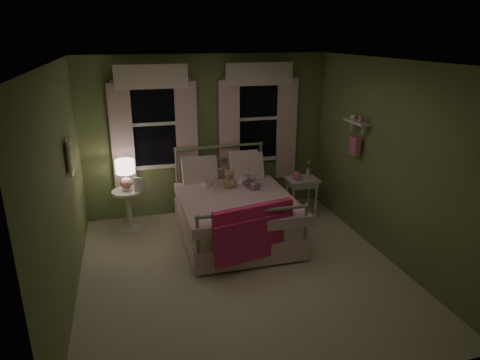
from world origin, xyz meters
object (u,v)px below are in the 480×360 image
object	(u,v)px
child_left	(209,171)
teddy_bear	(229,180)
nightstand_left	(128,205)
table_lamp	(125,171)
nightstand_right	(302,184)
bed	(234,213)
child_right	(244,165)

from	to	relation	value
child_left	teddy_bear	world-z (taller)	child_left
nightstand_left	table_lamp	xyz separation A→B (m)	(0.00, -0.00, 0.54)
table_lamp	nightstand_left	bearing A→B (deg)	90.00
nightstand_right	teddy_bear	bearing A→B (deg)	-171.59
child_left	nightstand_right	world-z (taller)	child_left
bed	nightstand_right	xyz separation A→B (m)	(1.26, 0.46, 0.17)
child_left	table_lamp	world-z (taller)	child_left
bed	nightstand_right	distance (m)	1.36
child_right	nightstand_right	distance (m)	1.08
child_right	table_lamp	world-z (taller)	child_right
child_right	nightstand_left	world-z (taller)	child_right
child_right	table_lamp	distance (m)	1.79
child_left	nightstand_left	size ratio (longest dim) A/B	1.08
teddy_bear	table_lamp	bearing A→B (deg)	167.09
child_right	nightstand_right	bearing A→B (deg)	173.25
child_right	nightstand_left	size ratio (longest dim) A/B	1.23
child_left	bed	bearing A→B (deg)	113.50
child_left	teddy_bear	bearing A→B (deg)	140.58
bed	teddy_bear	size ratio (longest dim) A/B	6.44
teddy_bear	table_lamp	world-z (taller)	table_lamp
bed	child_left	xyz separation A→B (m)	(-0.29, 0.43, 0.54)
bed	teddy_bear	xyz separation A→B (m)	(-0.01, 0.27, 0.42)
teddy_bear	nightstand_right	distance (m)	1.31
child_left	nightstand_right	size ratio (longest dim) A/B	1.09
child_left	nightstand_left	world-z (taller)	child_left
bed	table_lamp	xyz separation A→B (m)	(-1.51, 0.62, 0.58)
table_lamp	child_right	bearing A→B (deg)	-5.97
nightstand_left	nightstand_right	world-z (taller)	same
teddy_bear	child_left	bearing A→B (deg)	150.50
teddy_bear	table_lamp	size ratio (longest dim) A/B	0.70
bed	child_left	distance (m)	0.75
bed	teddy_bear	world-z (taller)	bed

